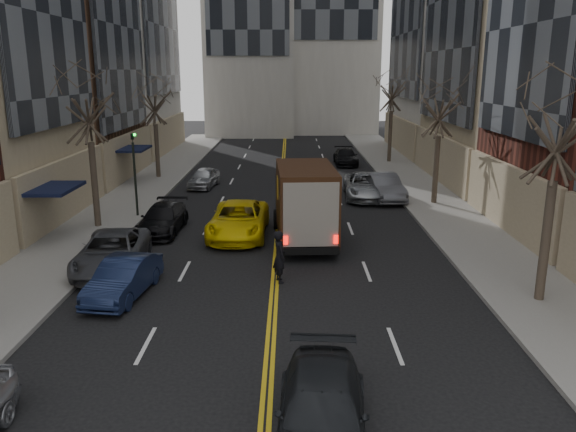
{
  "coord_description": "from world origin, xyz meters",
  "views": [
    {
      "loc": [
        0.54,
        -6.31,
        7.48
      ],
      "look_at": [
        0.48,
        13.97,
        2.2
      ],
      "focal_mm": 35.0,
      "sensor_mm": 36.0,
      "label": 1
    }
  ],
  "objects_px": {
    "taxi": "(239,220)",
    "pedestrian": "(280,257)",
    "observer_sedan": "(322,412)",
    "ups_truck": "(305,203)"
  },
  "relations": [
    {
      "from": "ups_truck",
      "to": "observer_sedan",
      "type": "distance_m",
      "value": 14.15
    },
    {
      "from": "observer_sedan",
      "to": "pedestrian",
      "type": "bearing_deg",
      "value": 100.34
    },
    {
      "from": "ups_truck",
      "to": "taxi",
      "type": "height_order",
      "value": "ups_truck"
    },
    {
      "from": "ups_truck",
      "to": "observer_sedan",
      "type": "bearing_deg",
      "value": -93.3
    },
    {
      "from": "ups_truck",
      "to": "pedestrian",
      "type": "distance_m",
      "value": 5.2
    },
    {
      "from": "observer_sedan",
      "to": "taxi",
      "type": "relative_size",
      "value": 0.86
    },
    {
      "from": "taxi",
      "to": "observer_sedan",
      "type": "bearing_deg",
      "value": -77.21
    },
    {
      "from": "ups_truck",
      "to": "pedestrian",
      "type": "relative_size",
      "value": 3.36
    },
    {
      "from": "taxi",
      "to": "ups_truck",
      "type": "bearing_deg",
      "value": -14.15
    },
    {
      "from": "taxi",
      "to": "pedestrian",
      "type": "xyz_separation_m",
      "value": [
        2.01,
        -5.88,
        0.2
      ]
    }
  ]
}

